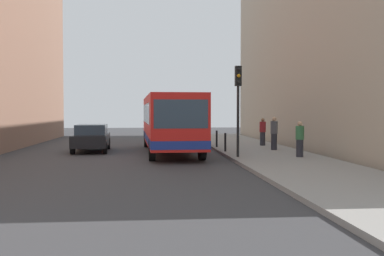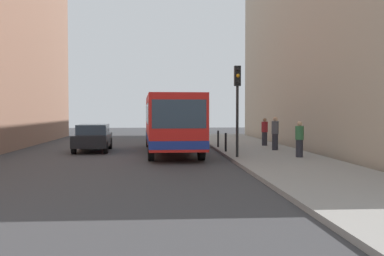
% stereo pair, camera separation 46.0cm
% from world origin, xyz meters
% --- Properties ---
extents(ground_plane, '(80.00, 80.00, 0.00)m').
position_xyz_m(ground_plane, '(0.00, 0.00, 0.00)').
color(ground_plane, '#38383A').
extents(sidewalk, '(4.40, 40.00, 0.15)m').
position_xyz_m(sidewalk, '(5.40, 0.00, 0.07)').
color(sidewalk, gray).
rests_on(sidewalk, ground).
extents(building_right, '(7.00, 32.00, 15.89)m').
position_xyz_m(building_right, '(11.50, 4.00, 7.94)').
color(building_right, '#B2A38C').
rests_on(building_right, ground).
extents(bus, '(2.92, 11.10, 3.00)m').
position_xyz_m(bus, '(0.66, 3.08, 1.73)').
color(bus, red).
rests_on(bus, ground).
extents(car_beside_bus, '(1.98, 4.46, 1.48)m').
position_xyz_m(car_beside_bus, '(-3.61, 4.16, 0.78)').
color(car_beside_bus, black).
rests_on(car_beside_bus, ground).
extents(traffic_light, '(0.28, 0.33, 4.10)m').
position_xyz_m(traffic_light, '(3.55, -1.02, 3.01)').
color(traffic_light, black).
rests_on(traffic_light, sidewalk).
extents(bollard_near, '(0.11, 0.11, 0.95)m').
position_xyz_m(bollard_near, '(3.45, 1.77, 0.62)').
color(bollard_near, black).
rests_on(bollard_near, sidewalk).
extents(bollard_mid, '(0.11, 0.11, 0.95)m').
position_xyz_m(bollard_mid, '(3.45, 4.69, 0.62)').
color(bollard_mid, black).
rests_on(bollard_mid, sidewalk).
extents(pedestrian_near_signal, '(0.38, 0.38, 1.61)m').
position_xyz_m(pedestrian_near_signal, '(6.32, -1.33, 0.95)').
color(pedestrian_near_signal, '#26262D').
rests_on(pedestrian_near_signal, sidewalk).
extents(pedestrian_mid_sidewalk, '(0.38, 0.38, 1.77)m').
position_xyz_m(pedestrian_mid_sidewalk, '(6.20, 2.42, 1.04)').
color(pedestrian_mid_sidewalk, '#26262D').
rests_on(pedestrian_mid_sidewalk, sidewalk).
extents(pedestrian_far_sidewalk, '(0.38, 0.38, 1.66)m').
position_xyz_m(pedestrian_far_sidewalk, '(6.38, 5.55, 0.98)').
color(pedestrian_far_sidewalk, '#26262D').
rests_on(pedestrian_far_sidewalk, sidewalk).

